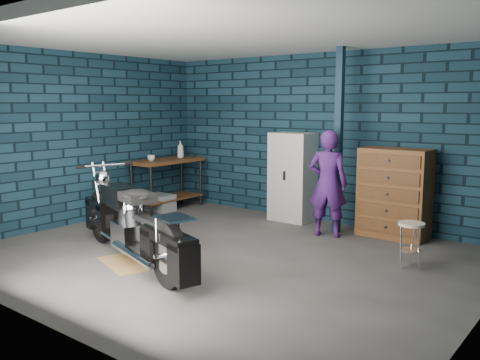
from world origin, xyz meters
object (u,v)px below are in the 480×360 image
object	(u,v)px
locker	(292,177)
shop_stool	(410,245)
motorcycle	(132,217)
person	(328,184)
storage_bin	(160,202)
tool_chest	(394,193)
workbench	(167,184)

from	to	relation	value
locker	shop_stool	distance (m)	2.76
motorcycle	person	world-z (taller)	person
storage_bin	tool_chest	bearing A→B (deg)	11.56
shop_stool	storage_bin	bearing A→B (deg)	174.46
workbench	tool_chest	xyz separation A→B (m)	(3.99, 0.60, 0.18)
shop_stool	person	bearing A→B (deg)	154.09
shop_stool	motorcycle	bearing A→B (deg)	-145.86
person	shop_stool	size ratio (longest dim) A/B	2.83
tool_chest	shop_stool	distance (m)	1.49
locker	shop_stool	size ratio (longest dim) A/B	2.65
locker	tool_chest	world-z (taller)	locker
storage_bin	motorcycle	bearing A→B (deg)	-49.51
locker	shop_stool	bearing A→B (deg)	-27.68
motorcycle	storage_bin	distance (m)	3.04
storage_bin	shop_stool	bearing A→B (deg)	-5.54
person	tool_chest	world-z (taller)	person
motorcycle	locker	size ratio (longest dim) A/B	1.76
locker	tool_chest	distance (m)	1.71
workbench	shop_stool	size ratio (longest dim) A/B	2.58
storage_bin	locker	bearing A→B (deg)	19.77
workbench	storage_bin	distance (m)	0.37
shop_stool	workbench	bearing A→B (deg)	171.98
workbench	locker	xyz separation A→B (m)	(2.28, 0.60, 0.26)
workbench	person	xyz separation A→B (m)	(3.22, 0.05, 0.31)
motorcycle	locker	bearing A→B (deg)	103.18
person	locker	size ratio (longest dim) A/B	1.07
tool_chest	person	bearing A→B (deg)	-144.51
motorcycle	shop_stool	world-z (taller)	motorcycle
person	tool_chest	size ratio (longest dim) A/B	1.21
storage_bin	shop_stool	world-z (taller)	shop_stool
workbench	person	distance (m)	3.23
motorcycle	storage_bin	world-z (taller)	motorcycle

